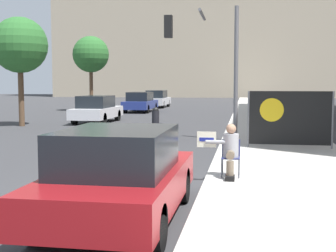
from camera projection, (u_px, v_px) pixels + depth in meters
The scene contains 12 objects.
ground_plane at pixel (114, 206), 8.35m from camera, with size 160.00×160.00×0.00m, color #38383A.
sidewalk_curb at pixel (268, 127), 22.52m from camera, with size 3.87×90.00×0.13m, color beige.
seated_protester at pixel (230, 149), 10.22m from camera, with size 0.94×0.77×1.17m.
protest_banner at pixel (289, 118), 14.80m from camera, with size 2.66×0.06×1.80m.
traffic_light_pole at pixel (208, 49), 17.59m from camera, with size 2.80×2.57×4.91m.
parked_car_curbside at pixel (119, 175), 7.36m from camera, with size 1.86×4.14×1.49m.
car_on_road_nearest at pixel (97, 109), 25.92m from camera, with size 1.79×4.51×1.50m.
car_on_road_midblock at pixel (140, 102), 35.43m from camera, with size 1.87×4.61×1.52m.
car_on_road_distant at pixel (157, 99), 42.09m from camera, with size 1.79×4.63×1.54m.
motorcycle_on_road at pixel (156, 126), 17.85m from camera, with size 0.28×2.20×1.28m.
street_tree_near_curb at pixel (20, 46), 23.47m from camera, with size 2.81×2.81×5.50m.
street_tree_midblock at pixel (91, 55), 36.30m from camera, with size 2.82×2.82×5.83m.
Camera 1 is at (2.30, -7.91, 2.19)m, focal length 50.00 mm.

